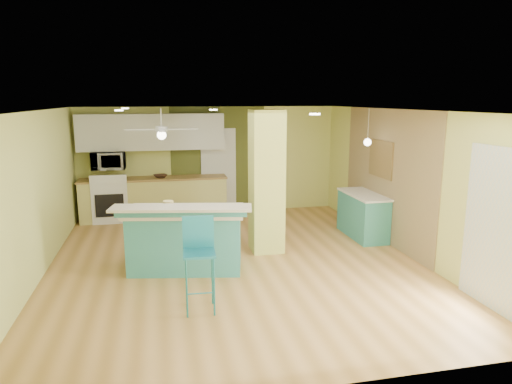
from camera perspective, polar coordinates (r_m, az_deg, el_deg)
floor at (r=7.72m, az=-2.60°, el=-8.78°), size 6.00×7.00×0.01m
ceiling at (r=7.23m, az=-2.78°, el=10.20°), size 6.00×7.00×0.01m
wall_back at (r=10.80m, az=-5.81°, el=3.94°), size 6.00×0.01×2.50m
wall_front at (r=4.08m, az=5.69°, el=-9.00°), size 6.00×0.01×2.50m
wall_left at (r=7.50m, az=-25.97°, el=-0.59°), size 0.01×7.00×2.50m
wall_right at (r=8.40m, az=17.97°, el=1.23°), size 0.01×7.00×2.50m
wood_panel at (r=8.91m, az=15.95°, el=1.92°), size 0.02×3.40×2.50m
olive_accent at (r=10.81m, az=-4.74°, el=3.97°), size 2.20×0.02×2.50m
interior_door at (r=10.82m, az=-4.70°, el=2.63°), size 0.82×0.05×2.00m
french_door at (r=6.59m, az=27.62°, el=-4.09°), size 0.04×1.08×2.10m
column at (r=7.98m, az=1.32°, el=1.28°), size 0.55×0.55×2.50m
kitchen_run at (r=10.57m, az=-12.55°, el=-0.74°), size 3.25×0.63×0.94m
stove at (r=10.61m, az=-17.68°, el=-1.03°), size 0.76×0.66×1.08m
upper_cabinets at (r=10.48m, az=-12.91°, el=7.32°), size 3.20×0.34×0.80m
microwave at (r=10.47m, az=-17.97°, el=3.74°), size 0.70×0.48×0.39m
ceiling_fan at (r=9.15m, az=-11.74°, el=7.59°), size 1.41×1.41×0.61m
pendant_lamp at (r=8.81m, az=13.77°, el=6.09°), size 0.14×0.14×0.69m
wall_decor at (r=9.03m, az=15.33°, el=4.00°), size 0.03×0.90×0.70m
peninsula at (r=7.36m, az=-8.77°, el=-5.65°), size 2.13×1.45×1.11m
bar_stool at (r=5.89m, az=-7.16°, el=-7.01°), size 0.42×0.42×1.21m
side_counter at (r=9.21m, az=13.20°, el=-2.81°), size 0.57×1.35×0.87m
fruit_bowl at (r=10.43m, az=-11.86°, el=1.95°), size 0.38×0.38×0.07m
canister at (r=7.26m, az=-10.91°, el=-1.67°), size 0.16×0.16×0.15m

